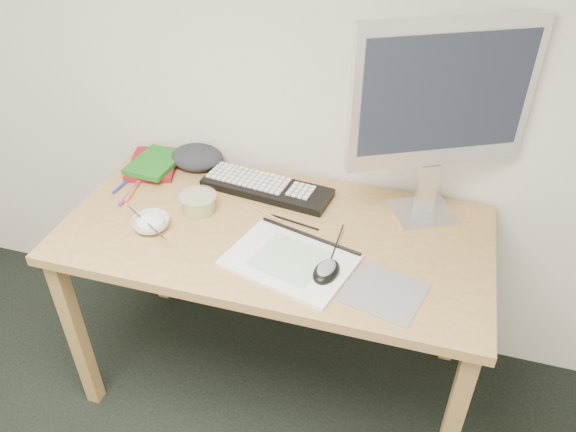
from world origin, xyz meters
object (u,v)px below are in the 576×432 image
object	(u,v)px
desk	(275,249)
keyboard	(267,188)
rice_bowl	(151,224)
monitor	(442,101)
sketchpad	(290,260)

from	to	relation	value
desk	keyboard	bearing A→B (deg)	114.56
keyboard	rice_bowl	distance (m)	0.43
monitor	rice_bowl	distance (m)	1.00
desk	rice_bowl	xyz separation A→B (m)	(-0.39, -0.11, 0.10)
desk	monitor	xyz separation A→B (m)	(0.46, 0.23, 0.50)
monitor	rice_bowl	world-z (taller)	monitor
monitor	sketchpad	bearing A→B (deg)	-161.34
desk	sketchpad	size ratio (longest dim) A/B	3.76
sketchpad	monitor	distance (m)	0.66
desk	monitor	world-z (taller)	monitor
desk	rice_bowl	distance (m)	0.42
keyboard	rice_bowl	bearing A→B (deg)	-125.40
monitor	rice_bowl	xyz separation A→B (m)	(-0.85, -0.34, -0.40)
desk	rice_bowl	size ratio (longest dim) A/B	11.35
desk	monitor	distance (m)	0.71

